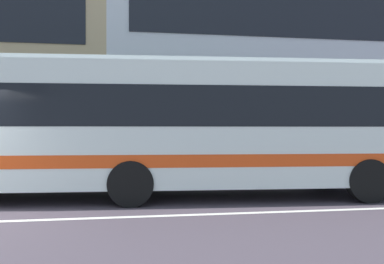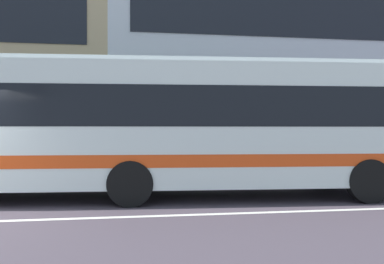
{
  "view_description": "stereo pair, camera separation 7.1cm",
  "coord_description": "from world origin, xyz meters",
  "views": [
    {
      "loc": [
        3.78,
        -7.48,
        1.66
      ],
      "look_at": [
        5.33,
        2.48,
        1.61
      ],
      "focal_mm": 36.35,
      "sensor_mm": 36.0,
      "label": 1
    },
    {
      "loc": [
        3.85,
        -7.49,
        1.66
      ],
      "look_at": [
        5.33,
        2.48,
        1.61
      ],
      "focal_mm": 36.35,
      "sensor_mm": 36.0,
      "label": 2
    }
  ],
  "objects": [
    {
      "name": "transit_bus",
      "position": [
        4.53,
        2.11,
        1.82
      ],
      "size": [
        11.5,
        3.19,
        3.3
      ],
      "color": "silver",
      "rests_on": "ground_plane"
    },
    {
      "name": "apartment_block_right",
      "position": [
        14.55,
        14.64,
        6.13
      ],
      "size": [
        23.67,
        10.57,
        12.25
      ],
      "color": "silver",
      "rests_on": "ground_plane"
    },
    {
      "name": "hedge_row_far",
      "position": [
        2.35,
        5.48,
        0.48
      ],
      "size": [
        13.1,
        1.1,
        0.96
      ],
      "primitive_type": "cube",
      "color": "#2E6F34",
      "rests_on": "ground_plane"
    }
  ]
}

